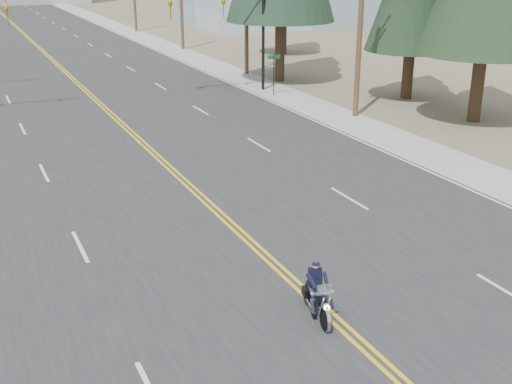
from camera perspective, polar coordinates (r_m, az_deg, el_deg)
name	(u,v)px	position (r m, az deg, el deg)	size (l,w,h in m)	color
road	(27,37)	(77.81, -19.71, 12.88)	(20.00, 200.00, 0.01)	#303033
sidewalk_right	(128,32)	(79.78, -11.29, 13.81)	(3.00, 200.00, 0.01)	#A5A5A0
traffic_mast_right	(235,16)	(42.54, -1.89, 15.37)	(7.10, 0.26, 7.00)	black
street_sign	(274,68)	(41.90, 1.59, 10.97)	(0.90, 0.06, 2.62)	black
utility_pole_b	(361,7)	(36.24, 9.33, 15.90)	(2.20, 0.30, 11.50)	brown
motorcyclist	(318,292)	(16.38, 5.52, -8.80)	(0.78, 1.82, 1.42)	black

